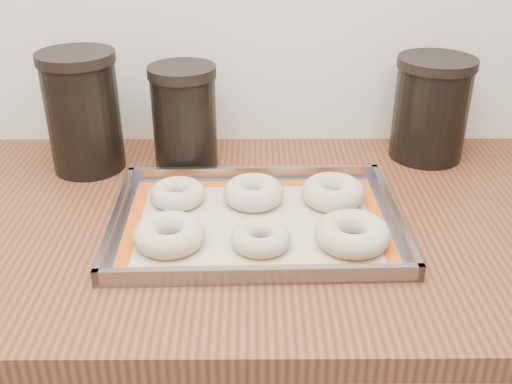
{
  "coord_description": "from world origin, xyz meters",
  "views": [
    {
      "loc": [
        0.04,
        0.81,
        1.4
      ],
      "look_at": [
        0.04,
        1.64,
        0.96
      ],
      "focal_mm": 42.0,
      "sensor_mm": 36.0,
      "label": 1
    }
  ],
  "objects_px": {
    "canister_mid": "(184,116)",
    "baking_tray": "(256,221)",
    "bagel_back_mid": "(254,192)",
    "canister_left": "(83,112)",
    "bagel_front_mid": "(261,238)",
    "bagel_back_right": "(333,192)",
    "bagel_front_right": "(352,234)",
    "canister_right": "(431,108)",
    "bagel_front_left": "(169,235)",
    "bagel_back_left": "(178,194)"
  },
  "relations": [
    {
      "from": "baking_tray",
      "to": "canister_mid",
      "type": "distance_m",
      "value": 0.28
    },
    {
      "from": "bagel_back_mid",
      "to": "canister_left",
      "type": "relative_size",
      "value": 0.46
    },
    {
      "from": "bagel_front_left",
      "to": "bagel_back_right",
      "type": "height_order",
      "value": "bagel_back_right"
    },
    {
      "from": "canister_mid",
      "to": "bagel_back_mid",
      "type": "bearing_deg",
      "value": -51.76
    },
    {
      "from": "bagel_front_mid",
      "to": "canister_right",
      "type": "distance_m",
      "value": 0.49
    },
    {
      "from": "baking_tray",
      "to": "bagel_back_left",
      "type": "relative_size",
      "value": 4.95
    },
    {
      "from": "bagel_front_left",
      "to": "bagel_back_right",
      "type": "relative_size",
      "value": 1.01
    },
    {
      "from": "canister_mid",
      "to": "baking_tray",
      "type": "bearing_deg",
      "value": -59.98
    },
    {
      "from": "baking_tray",
      "to": "bagel_front_mid",
      "type": "bearing_deg",
      "value": -84.62
    },
    {
      "from": "baking_tray",
      "to": "bagel_front_right",
      "type": "height_order",
      "value": "bagel_front_right"
    },
    {
      "from": "baking_tray",
      "to": "bagel_back_left",
      "type": "height_order",
      "value": "bagel_back_left"
    },
    {
      "from": "bagel_back_mid",
      "to": "canister_left",
      "type": "bearing_deg",
      "value": 154.48
    },
    {
      "from": "canister_left",
      "to": "canister_mid",
      "type": "bearing_deg",
      "value": 4.53
    },
    {
      "from": "bagel_back_left",
      "to": "bagel_front_mid",
      "type": "bearing_deg",
      "value": -44.83
    },
    {
      "from": "bagel_back_right",
      "to": "canister_right",
      "type": "bearing_deg",
      "value": 43.74
    },
    {
      "from": "bagel_back_left",
      "to": "canister_right",
      "type": "distance_m",
      "value": 0.52
    },
    {
      "from": "baking_tray",
      "to": "canister_right",
      "type": "bearing_deg",
      "value": 38.01
    },
    {
      "from": "baking_tray",
      "to": "canister_left",
      "type": "height_order",
      "value": "canister_left"
    },
    {
      "from": "bagel_front_left",
      "to": "bagel_front_right",
      "type": "height_order",
      "value": "bagel_front_right"
    },
    {
      "from": "bagel_front_right",
      "to": "bagel_back_mid",
      "type": "relative_size",
      "value": 1.1
    },
    {
      "from": "bagel_back_left",
      "to": "canister_left",
      "type": "bearing_deg",
      "value": 141.04
    },
    {
      "from": "bagel_front_mid",
      "to": "bagel_back_right",
      "type": "distance_m",
      "value": 0.19
    },
    {
      "from": "bagel_front_right",
      "to": "canister_left",
      "type": "bearing_deg",
      "value": 148.5
    },
    {
      "from": "canister_left",
      "to": "bagel_back_mid",
      "type": "bearing_deg",
      "value": -25.52
    },
    {
      "from": "bagel_back_right",
      "to": "canister_mid",
      "type": "relative_size",
      "value": 0.55
    },
    {
      "from": "bagel_front_mid",
      "to": "canister_right",
      "type": "xyz_separation_m",
      "value": [
        0.34,
        0.34,
        0.08
      ]
    },
    {
      "from": "bagel_back_right",
      "to": "baking_tray",
      "type": "bearing_deg",
      "value": -153.31
    },
    {
      "from": "canister_left",
      "to": "canister_right",
      "type": "distance_m",
      "value": 0.67
    },
    {
      "from": "bagel_back_left",
      "to": "bagel_back_right",
      "type": "bearing_deg",
      "value": -0.16
    },
    {
      "from": "bagel_front_left",
      "to": "canister_left",
      "type": "bearing_deg",
      "value": 123.6
    },
    {
      "from": "bagel_front_left",
      "to": "bagel_front_mid",
      "type": "bearing_deg",
      "value": -2.41
    },
    {
      "from": "bagel_front_left",
      "to": "canister_left",
      "type": "distance_m",
      "value": 0.35
    },
    {
      "from": "baking_tray",
      "to": "bagel_back_left",
      "type": "xyz_separation_m",
      "value": [
        -0.13,
        0.07,
        0.01
      ]
    },
    {
      "from": "bagel_back_left",
      "to": "bagel_back_right",
      "type": "xyz_separation_m",
      "value": [
        0.27,
        -0.0,
        0.0
      ]
    },
    {
      "from": "bagel_front_mid",
      "to": "bagel_back_right",
      "type": "bearing_deg",
      "value": 48.01
    },
    {
      "from": "bagel_back_right",
      "to": "canister_left",
      "type": "distance_m",
      "value": 0.49
    },
    {
      "from": "bagel_front_left",
      "to": "bagel_back_right",
      "type": "xyz_separation_m",
      "value": [
        0.26,
        0.13,
        0.0
      ]
    },
    {
      "from": "bagel_back_mid",
      "to": "canister_mid",
      "type": "bearing_deg",
      "value": 128.24
    },
    {
      "from": "bagel_front_left",
      "to": "canister_mid",
      "type": "height_order",
      "value": "canister_mid"
    },
    {
      "from": "baking_tray",
      "to": "bagel_front_right",
      "type": "relative_size",
      "value": 4.09
    },
    {
      "from": "canister_left",
      "to": "canister_mid",
      "type": "xyz_separation_m",
      "value": [
        0.19,
        0.01,
        -0.02
      ]
    },
    {
      "from": "bagel_front_mid",
      "to": "canister_left",
      "type": "distance_m",
      "value": 0.45
    },
    {
      "from": "bagel_back_left",
      "to": "canister_left",
      "type": "xyz_separation_m",
      "value": [
        -0.19,
        0.15,
        0.09
      ]
    },
    {
      "from": "canister_right",
      "to": "bagel_front_mid",
      "type": "bearing_deg",
      "value": -134.59
    },
    {
      "from": "baking_tray",
      "to": "canister_left",
      "type": "distance_m",
      "value": 0.4
    },
    {
      "from": "bagel_front_mid",
      "to": "bagel_front_right",
      "type": "height_order",
      "value": "bagel_front_right"
    },
    {
      "from": "bagel_back_right",
      "to": "canister_mid",
      "type": "height_order",
      "value": "canister_mid"
    },
    {
      "from": "bagel_back_left",
      "to": "bagel_front_left",
      "type": "bearing_deg",
      "value": -88.94
    },
    {
      "from": "bagel_back_mid",
      "to": "bagel_back_left",
      "type": "bearing_deg",
      "value": 179.96
    },
    {
      "from": "bagel_front_right",
      "to": "bagel_back_right",
      "type": "height_order",
      "value": "same"
    }
  ]
}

